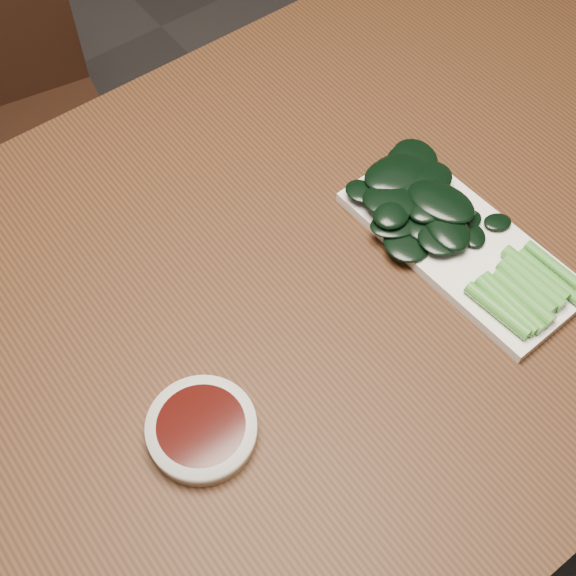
{
  "coord_description": "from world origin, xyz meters",
  "views": [
    {
      "loc": [
        -0.29,
        -0.4,
        1.51
      ],
      "look_at": [
        0.0,
        -0.01,
        0.76
      ],
      "focal_mm": 50.0,
      "sensor_mm": 36.0,
      "label": 1
    }
  ],
  "objects_px": {
    "table": "(282,323)",
    "sauce_bowl": "(202,429)",
    "serving_plate": "(461,244)",
    "gai_lan": "(440,218)"
  },
  "relations": [
    {
      "from": "sauce_bowl",
      "to": "gai_lan",
      "type": "relative_size",
      "value": 0.37
    },
    {
      "from": "table",
      "to": "sauce_bowl",
      "type": "height_order",
      "value": "sauce_bowl"
    },
    {
      "from": "serving_plate",
      "to": "gai_lan",
      "type": "bearing_deg",
      "value": 101.49
    },
    {
      "from": "serving_plate",
      "to": "sauce_bowl",
      "type": "bearing_deg",
      "value": -177.9
    },
    {
      "from": "table",
      "to": "gai_lan",
      "type": "distance_m",
      "value": 0.23
    },
    {
      "from": "table",
      "to": "serving_plate",
      "type": "distance_m",
      "value": 0.23
    },
    {
      "from": "sauce_bowl",
      "to": "serving_plate",
      "type": "distance_m",
      "value": 0.37
    },
    {
      "from": "serving_plate",
      "to": "table",
      "type": "bearing_deg",
      "value": 159.13
    },
    {
      "from": "table",
      "to": "sauce_bowl",
      "type": "xyz_separation_m",
      "value": [
        -0.17,
        -0.09,
        0.08
      ]
    },
    {
      "from": "gai_lan",
      "to": "serving_plate",
      "type": "bearing_deg",
      "value": -78.51
    }
  ]
}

